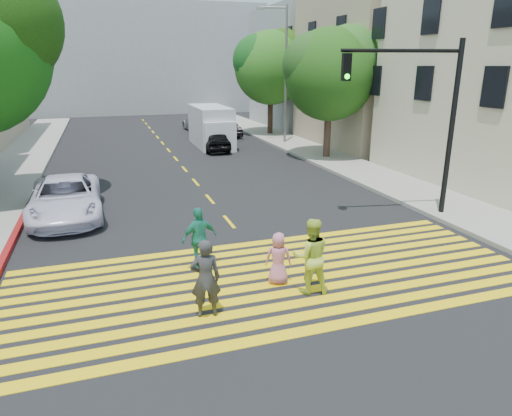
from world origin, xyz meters
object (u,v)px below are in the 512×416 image
pedestrian_man (205,279)px  traffic_signal (423,106)px  tree_right_near (331,69)px  dark_car_near (215,140)px  dark_car_parked (226,128)px  pedestrian_child (278,258)px  pedestrian_woman (311,256)px  white_sedan (66,198)px  silver_car (198,123)px  pedestrian_extra (200,238)px  white_van (212,128)px  tree_right_far (272,64)px

pedestrian_man → traffic_signal: (8.57, 4.40, 3.07)m
tree_right_near → dark_car_near: tree_right_near is taller
pedestrian_man → dark_car_parked: pedestrian_man is taller
pedestrian_man → pedestrian_child: (2.06, 0.99, -0.23)m
dark_car_parked → pedestrian_woman: bearing=-105.0°
white_sedan → silver_car: bearing=65.3°
dark_car_near → dark_car_parked: dark_car_near is taller
pedestrian_extra → white_van: bearing=-117.4°
tree_right_far → white_van: bearing=-146.2°
pedestrian_woman → white_sedan: bearing=-40.6°
pedestrian_extra → white_sedan: 6.84m
tree_right_near → silver_car: 15.57m
pedestrian_woman → traffic_signal: (5.95, 4.09, 3.03)m
pedestrian_extra → dark_car_near: 17.93m
pedestrian_extra → white_van: (4.78, 18.98, 0.41)m
dark_car_near → white_van: white_van is taller
pedestrian_woman → silver_car: pedestrian_woman is taller
white_sedan → tree_right_near: bearing=25.0°
tree_right_near → pedestrian_woman: tree_right_near is taller
pedestrian_woman → dark_car_near: (2.36, 19.55, -0.27)m
pedestrian_woman → white_sedan: pedestrian_woman is taller
dark_car_near → dark_car_parked: (2.29, 5.83, -0.03)m
tree_right_far → pedestrian_child: tree_right_far is taller
white_van → traffic_signal: 17.65m
pedestrian_man → pedestrian_child: pedestrian_man is taller
pedestrian_man → pedestrian_woman: size_ratio=0.96×
tree_right_near → pedestrian_woman: 17.36m
dark_car_near → traffic_signal: bearing=106.5°
tree_right_near → pedestrian_child: size_ratio=5.57×
dark_car_near → silver_car: silver_car is taller
pedestrian_extra → traffic_signal: (8.18, 1.87, 3.12)m
dark_car_near → traffic_signal: (3.59, -15.46, 3.30)m
silver_car → dark_car_parked: 3.89m
dark_car_parked → white_van: (-2.10, -4.18, 0.61)m
silver_car → dark_car_parked: bearing=108.5°
pedestrian_child → silver_car: (3.78, 28.31, 0.02)m
pedestrian_woman → tree_right_near: bearing=-105.5°
tree_right_far → dark_car_near: size_ratio=2.03×
white_sedan → white_van: (8.46, 13.21, 0.54)m
tree_right_near → pedestrian_man: size_ratio=4.16×
tree_right_near → dark_car_near: bearing=140.2°
white_sedan → dark_car_parked: white_sedan is taller
tree_right_near → pedestrian_extra: size_ratio=4.38×
pedestrian_child → dark_car_parked: pedestrian_child is taller
pedestrian_child → pedestrian_man: bearing=46.9°
white_sedan → traffic_signal: traffic_signal is taller
pedestrian_woman → white_van: size_ratio=0.33×
pedestrian_woman → dark_car_parked: (4.65, 25.37, -0.29)m
silver_car → white_sedan: bearing=63.5°
tree_right_far → pedestrian_child: bearing=-109.8°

